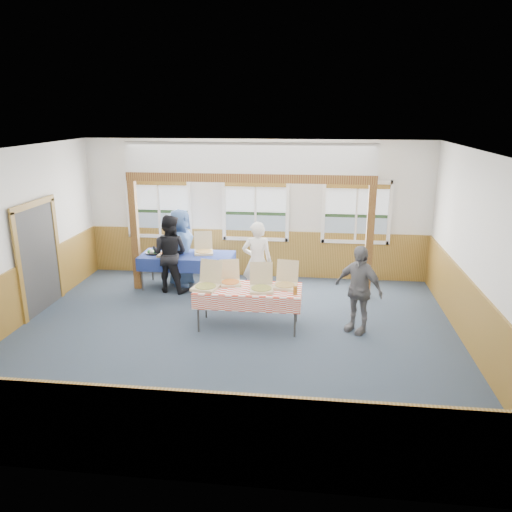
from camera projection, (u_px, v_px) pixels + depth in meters
The scene contains 31 objects.
floor at pixel (232, 338), 8.69m from camera, with size 8.00×8.00×0.00m, color #2A3345.
ceiling at pixel (229, 152), 7.79m from camera, with size 8.00×8.00×0.00m, color white.
wall_back at pixel (256, 209), 11.57m from camera, with size 8.00×8.00×0.00m, color silver.
wall_front at pixel (172, 346), 4.91m from camera, with size 8.00×8.00×0.00m, color silver.
wall_left at pixel (5, 243), 8.69m from camera, with size 8.00×8.00×0.00m, color silver.
wall_right at pixel (483, 258), 7.79m from camera, with size 8.00×8.00×0.00m, color silver.
wainscot_back at pixel (256, 253), 11.85m from camera, with size 7.98×0.05×1.10m, color brown.
wainscot_front at pixel (178, 436), 5.23m from camera, with size 7.98×0.05×1.10m, color brown.
wainscot_left at pixel (14, 299), 8.98m from camera, with size 0.05×6.98×1.10m, color brown.
wainscot_right at pixel (473, 320), 8.09m from camera, with size 0.05×6.98×1.10m, color brown.
cased_opening at pixel (38, 258), 9.70m from camera, with size 0.06×1.30×2.10m, color #353535.
window_left at pixel (159, 204), 11.77m from camera, with size 1.56×0.10×1.46m.
window_mid at pixel (256, 206), 11.51m from camera, with size 1.56×0.10×1.46m.
window_right at pixel (357, 209), 11.25m from camera, with size 1.56×0.10×1.46m.
post_left at pixel (135, 236), 10.83m from camera, with size 0.15×0.15×2.40m, color #542912.
post_right at pixel (369, 243), 10.26m from camera, with size 0.15×0.15×2.40m, color #542912.
cross_beam at pixel (249, 178), 10.18m from camera, with size 5.15×0.18×0.18m, color #542912.
table_left at pixel (187, 257), 11.02m from camera, with size 2.19×1.35×0.76m.
table_right at pixel (248, 291), 8.96m from camera, with size 1.93×0.91×0.76m.
pizza_box_a at pixel (168, 252), 10.93m from camera, with size 0.40×0.48×0.41m.
pizza_box_b at pixel (204, 250), 11.10m from camera, with size 0.51×0.58×0.44m.
pizza_box_c at pixel (207, 285), 8.92m from camera, with size 0.52×0.60×0.46m.
pizza_box_d at pixel (230, 280), 9.15m from camera, with size 0.47×0.53×0.40m.
pizza_box_e at pixel (261, 286), 8.82m from camera, with size 0.47×0.55×0.45m.
pizza_box_f at pixel (285, 283), 8.99m from camera, with size 0.46×0.54×0.44m.
veggie_tray at pixel (154, 252), 11.08m from camera, with size 0.38×0.38×0.09m.
drink_glass at pixel (295, 291), 8.59m from camera, with size 0.07×0.07×0.15m, color #8D5417.
woman_white at pixel (257, 262), 10.20m from camera, with size 0.61×0.40×1.68m, color white.
woman_black at pixel (170, 254), 10.74m from camera, with size 0.83×0.64×1.70m, color black.
man_blue at pixel (181, 247), 11.14m from camera, with size 0.85×0.55×1.74m, color #3E5F9B.
person_grey at pixel (358, 289), 8.77m from camera, with size 0.93×0.39×1.59m, color slate.
Camera 1 is at (1.34, -7.83, 3.84)m, focal length 35.00 mm.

